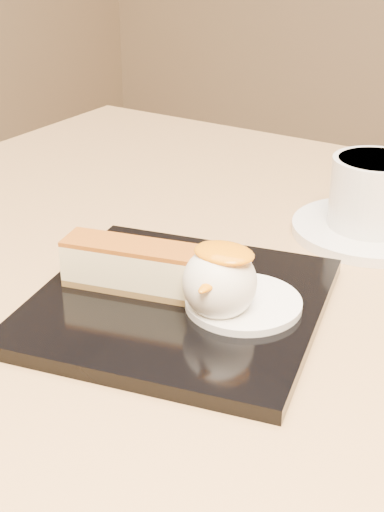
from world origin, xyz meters
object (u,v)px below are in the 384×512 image
Objects in this scene: saucer at (369,229)px; cheesecake at (138,267)px; coffee_cup at (375,192)px; dessert_plate at (179,304)px; ice_cream_scoop at (220,282)px; table at (181,395)px.

cheesecake is at bearing -116.29° from saucer.
dessert_plate is at bearing -88.48° from coffee_cup.
ice_cream_scoop is 0.52× the size of coffee_cup.
cheesecake is 2.26× the size of ice_cream_scoop.
ice_cream_scoop reaches higher than cheesecake.
coffee_cup reaches higher than saucer.
saucer is at bearing 49.81° from cheesecake.
coffee_cup is (0.08, 0.22, 0.04)m from dessert_plate.
ice_cream_scoop is (0.04, -0.01, 0.03)m from dessert_plate.
coffee_cup is at bearing 70.32° from dessert_plate.
cheesecake is 0.08m from ice_cream_scoop.
coffee_cup is (0.00, -0.00, 0.04)m from saucer.
cheesecake is at bearing -95.56° from coffee_cup.
cheesecake is (0.02, -0.08, 0.19)m from table.
cheesecake is (-0.04, -0.01, 0.03)m from dessert_plate.
coffee_cup is at bearing 49.34° from cheesecake.
coffee_cup is (0.04, 0.23, 0.01)m from ice_cream_scoop.
table is 0.28m from coffee_cup.
table is 0.21m from cheesecake.
ice_cream_scoop is (0.08, 0.00, 0.01)m from cheesecake.
coffee_cup reaches higher than dessert_plate.
dessert_plate is at bearing 172.87° from ice_cream_scoop.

